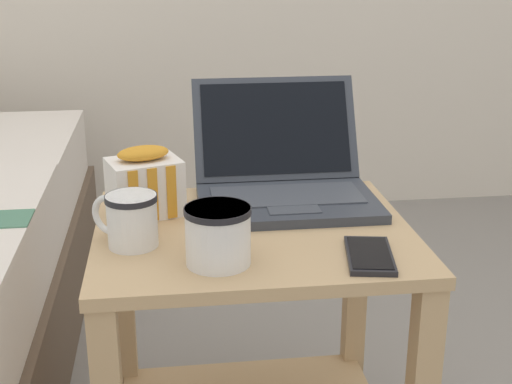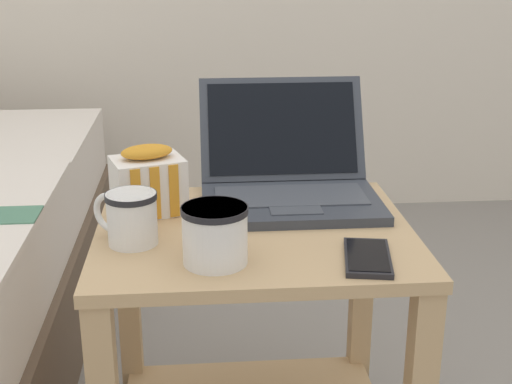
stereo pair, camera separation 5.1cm
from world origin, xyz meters
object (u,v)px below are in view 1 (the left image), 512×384
Objects in this scene: mug_front_left at (130,217)px; cell_phone at (370,255)px; laptop at (284,177)px; snack_bag at (145,184)px; mug_front_right at (217,232)px.

mug_front_left is 0.76× the size of cell_phone.
laptop reaches higher than cell_phone.
laptop is 0.31m from cell_phone.
snack_bag is (0.02, 0.15, 0.01)m from mug_front_left.
cell_phone is at bearing -34.87° from snack_bag.
laptop is 2.26× the size of cell_phone.
mug_front_right is (0.14, -0.09, 0.00)m from mug_front_left.
laptop is at bearing 10.71° from snack_bag.
mug_front_left is 0.15m from snack_bag.
snack_bag is at bearing -169.29° from laptop.
laptop is at bearing 34.38° from mug_front_left.
mug_front_right reaches higher than cell_phone.
laptop is at bearing 106.64° from cell_phone.
mug_front_right is at bearing -63.70° from snack_bag.
snack_bag is 1.01× the size of cell_phone.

